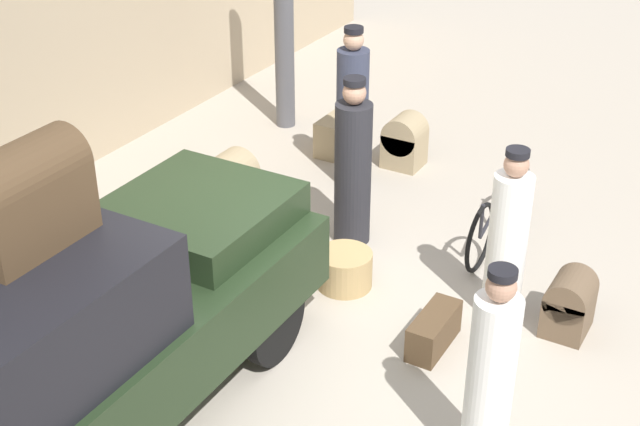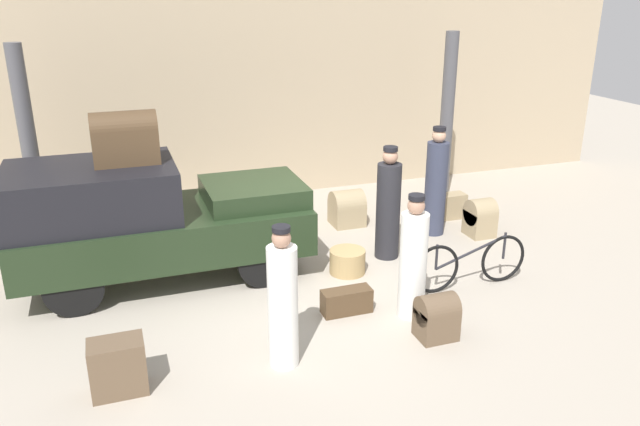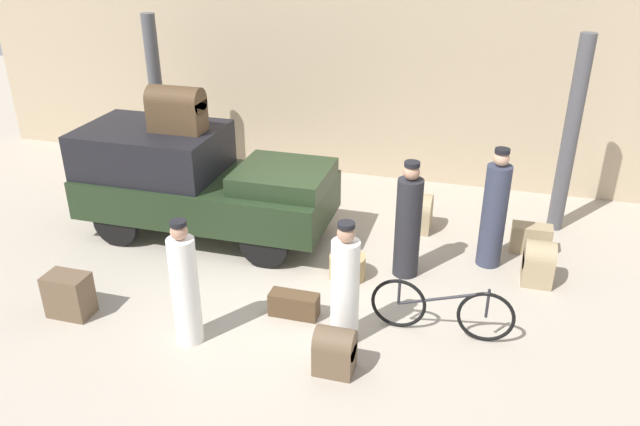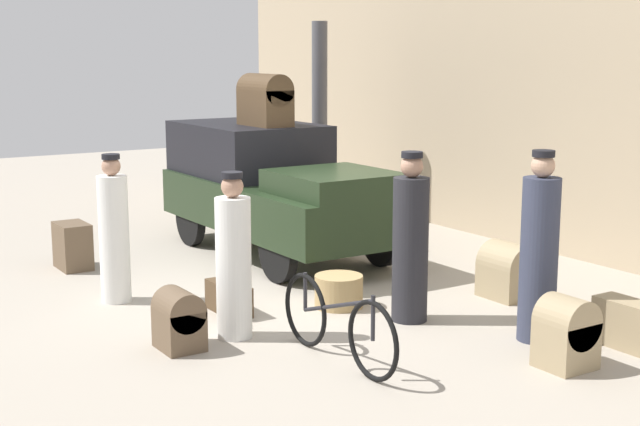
{
  "view_description": "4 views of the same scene",
  "coord_description": "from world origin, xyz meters",
  "px_view_note": "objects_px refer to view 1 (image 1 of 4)",
  "views": [
    {
      "loc": [
        -5.48,
        -3.06,
        4.57
      ],
      "look_at": [
        0.2,
        0.2,
        0.95
      ],
      "focal_mm": 50.0,
      "sensor_mm": 36.0,
      "label": 1
    },
    {
      "loc": [
        -2.44,
        -7.37,
        3.89
      ],
      "look_at": [
        0.2,
        0.2,
        0.95
      ],
      "focal_mm": 35.0,
      "sensor_mm": 36.0,
      "label": 2
    },
    {
      "loc": [
        2.3,
        -7.22,
        4.68
      ],
      "look_at": [
        0.2,
        0.2,
        0.95
      ],
      "focal_mm": 35.0,
      "sensor_mm": 36.0,
      "label": 3
    },
    {
      "loc": [
        8.17,
        -4.94,
        2.68
      ],
      "look_at": [
        0.2,
        0.2,
        0.95
      ],
      "focal_mm": 50.0,
      "sensor_mm": 36.0,
      "label": 4
    }
  ],
  "objects_px": {
    "porter_lifting_near_truck": "(490,379)",
    "suitcase_small_leather": "(335,135)",
    "conductor_in_dark_uniform": "(507,242)",
    "trunk_barrel_dark": "(569,303)",
    "porter_carrying_trunk": "(353,169)",
    "porter_with_bicycle": "(352,113)",
    "trunk_on_truck_roof": "(23,195)",
    "trunk_large_brown": "(228,184)",
    "suitcase_black_upright": "(405,141)",
    "suitcase_tan_flat": "(434,331)",
    "truck": "(70,329)",
    "wicker_basket": "(345,269)",
    "bicycle": "(499,213)"
  },
  "relations": [
    {
      "from": "suitcase_black_upright",
      "to": "trunk_barrel_dark",
      "type": "bearing_deg",
      "value": -131.03
    },
    {
      "from": "conductor_in_dark_uniform",
      "to": "trunk_barrel_dark",
      "type": "bearing_deg",
      "value": -86.86
    },
    {
      "from": "truck",
      "to": "suitcase_black_upright",
      "type": "relative_size",
      "value": 6.21
    },
    {
      "from": "truck",
      "to": "wicker_basket",
      "type": "height_order",
      "value": "truck"
    },
    {
      "from": "suitcase_tan_flat",
      "to": "trunk_on_truck_roof",
      "type": "height_order",
      "value": "trunk_on_truck_roof"
    },
    {
      "from": "porter_lifting_near_truck",
      "to": "trunk_on_truck_roof",
      "type": "distance_m",
      "value": 3.22
    },
    {
      "from": "truck",
      "to": "suitcase_small_leather",
      "type": "xyz_separation_m",
      "value": [
        5.15,
        0.77,
        -0.7
      ]
    },
    {
      "from": "bicycle",
      "to": "trunk_large_brown",
      "type": "relative_size",
      "value": 2.82
    },
    {
      "from": "bicycle",
      "to": "porter_lifting_near_truck",
      "type": "bearing_deg",
      "value": -161.98
    },
    {
      "from": "conductor_in_dark_uniform",
      "to": "trunk_barrel_dark",
      "type": "distance_m",
      "value": 0.73
    },
    {
      "from": "porter_with_bicycle",
      "to": "trunk_on_truck_roof",
      "type": "distance_m",
      "value": 4.9
    },
    {
      "from": "trunk_large_brown",
      "to": "trunk_barrel_dark",
      "type": "bearing_deg",
      "value": -95.58
    },
    {
      "from": "suitcase_small_leather",
      "to": "trunk_large_brown",
      "type": "bearing_deg",
      "value": 170.49
    },
    {
      "from": "porter_carrying_trunk",
      "to": "truck",
      "type": "bearing_deg",
      "value": 173.62
    },
    {
      "from": "suitcase_black_upright",
      "to": "trunk_on_truck_roof",
      "type": "bearing_deg",
      "value": 178.82
    },
    {
      "from": "porter_with_bicycle",
      "to": "suitcase_tan_flat",
      "type": "height_order",
      "value": "porter_with_bicycle"
    },
    {
      "from": "truck",
      "to": "porter_carrying_trunk",
      "type": "bearing_deg",
      "value": -6.38
    },
    {
      "from": "truck",
      "to": "porter_lifting_near_truck",
      "type": "distance_m",
      "value": 2.87
    },
    {
      "from": "suitcase_tan_flat",
      "to": "porter_with_bicycle",
      "type": "bearing_deg",
      "value": 40.83
    },
    {
      "from": "suitcase_tan_flat",
      "to": "suitcase_black_upright",
      "type": "bearing_deg",
      "value": 29.2
    },
    {
      "from": "wicker_basket",
      "to": "suitcase_black_upright",
      "type": "xyz_separation_m",
      "value": [
        2.58,
        0.61,
        0.14
      ]
    },
    {
      "from": "conductor_in_dark_uniform",
      "to": "porter_carrying_trunk",
      "type": "bearing_deg",
      "value": 74.63
    },
    {
      "from": "trunk_barrel_dark",
      "to": "porter_with_bicycle",
      "type": "bearing_deg",
      "value": 61.64
    },
    {
      "from": "porter_carrying_trunk",
      "to": "suitcase_black_upright",
      "type": "relative_size",
      "value": 2.72
    },
    {
      "from": "porter_carrying_trunk",
      "to": "bicycle",
      "type": "bearing_deg",
      "value": -64.22
    },
    {
      "from": "conductor_in_dark_uniform",
      "to": "porter_lifting_near_truck",
      "type": "xyz_separation_m",
      "value": [
        -1.79,
        -0.51,
        0.01
      ]
    },
    {
      "from": "trunk_large_brown",
      "to": "porter_with_bicycle",
      "type": "bearing_deg",
      "value": -34.68
    },
    {
      "from": "trunk_barrel_dark",
      "to": "suitcase_black_upright",
      "type": "bearing_deg",
      "value": 48.97
    },
    {
      "from": "porter_lifting_near_truck",
      "to": "suitcase_small_leather",
      "type": "bearing_deg",
      "value": 40.27
    },
    {
      "from": "trunk_large_brown",
      "to": "suitcase_tan_flat",
      "type": "distance_m",
      "value": 3.09
    },
    {
      "from": "trunk_large_brown",
      "to": "conductor_in_dark_uniform",
      "type": "bearing_deg",
      "value": -97.16
    },
    {
      "from": "bicycle",
      "to": "trunk_on_truck_roof",
      "type": "xyz_separation_m",
      "value": [
        -4.23,
        1.68,
        1.69
      ]
    },
    {
      "from": "porter_lifting_near_truck",
      "to": "trunk_barrel_dark",
      "type": "distance_m",
      "value": 1.88
    },
    {
      "from": "suitcase_black_upright",
      "to": "trunk_on_truck_roof",
      "type": "relative_size",
      "value": 0.76
    },
    {
      "from": "porter_with_bicycle",
      "to": "trunk_on_truck_roof",
      "type": "bearing_deg",
      "value": -177.21
    },
    {
      "from": "porter_carrying_trunk",
      "to": "porter_with_bicycle",
      "type": "xyz_separation_m",
      "value": [
        1.13,
        0.61,
        0.04
      ]
    },
    {
      "from": "truck",
      "to": "trunk_large_brown",
      "type": "xyz_separation_m",
      "value": [
        3.34,
        1.07,
        -0.64
      ]
    },
    {
      "from": "bicycle",
      "to": "trunk_on_truck_roof",
      "type": "height_order",
      "value": "trunk_on_truck_roof"
    },
    {
      "from": "porter_carrying_trunk",
      "to": "suitcase_small_leather",
      "type": "distance_m",
      "value": 2.15
    },
    {
      "from": "conductor_in_dark_uniform",
      "to": "suitcase_small_leather",
      "type": "distance_m",
      "value": 3.66
    },
    {
      "from": "wicker_basket",
      "to": "trunk_barrel_dark",
      "type": "relative_size",
      "value": 0.92
    },
    {
      "from": "trunk_barrel_dark",
      "to": "porter_carrying_trunk",
      "type": "bearing_deg",
      "value": 79.13
    },
    {
      "from": "truck",
      "to": "bicycle",
      "type": "bearing_deg",
      "value": -22.57
    },
    {
      "from": "trunk_on_truck_roof",
      "to": "porter_carrying_trunk",
      "type": "bearing_deg",
      "value": -6.05
    },
    {
      "from": "wicker_basket",
      "to": "trunk_barrel_dark",
      "type": "xyz_separation_m",
      "value": [
        0.33,
        -1.97,
        0.11
      ]
    },
    {
      "from": "porter_carrying_trunk",
      "to": "trunk_large_brown",
      "type": "bearing_deg",
      "value": 93.0
    },
    {
      "from": "suitcase_small_leather",
      "to": "trunk_on_truck_roof",
      "type": "bearing_deg",
      "value": -171.84
    },
    {
      "from": "truck",
      "to": "wicker_basket",
      "type": "distance_m",
      "value": 2.84
    },
    {
      "from": "suitcase_black_upright",
      "to": "suitcase_tan_flat",
      "type": "relative_size",
      "value": 1.0
    },
    {
      "from": "bicycle",
      "to": "conductor_in_dark_uniform",
      "type": "relative_size",
      "value": 1.09
    }
  ]
}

